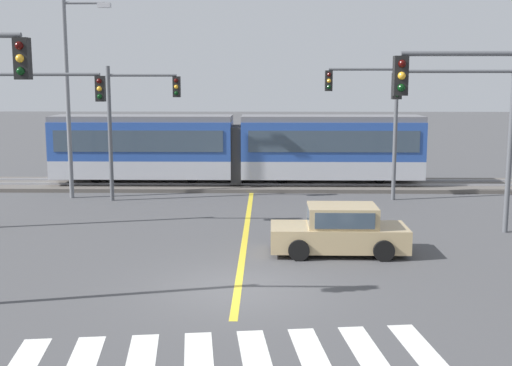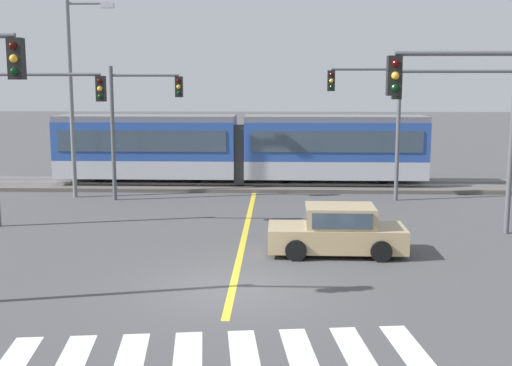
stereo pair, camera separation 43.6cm
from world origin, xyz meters
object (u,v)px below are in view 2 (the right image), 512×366
object	(u,v)px
light_rail_tram	(240,146)
traffic_light_near_right	(492,130)
street_lamp_west	(75,87)
traffic_light_far_left	(136,113)
traffic_light_mid_left	(32,118)
traffic_light_mid_right	(471,118)
sedan_crossing	(337,232)
traffic_light_far_right	(375,109)

from	to	relation	value
light_rail_tram	traffic_light_near_right	distance (m)	18.74
traffic_light_near_right	street_lamp_west	distance (m)	19.89
street_lamp_west	light_rail_tram	bearing A→B (deg)	24.68
traffic_light_far_left	traffic_light_mid_left	distance (m)	6.03
light_rail_tram	street_lamp_west	bearing A→B (deg)	-155.32
traffic_light_mid_right	street_lamp_west	bearing A→B (deg)	157.44
traffic_light_mid_right	street_lamp_west	world-z (taller)	street_lamp_west
light_rail_tram	traffic_light_near_right	bearing A→B (deg)	-68.38
sedan_crossing	traffic_light_near_right	world-z (taller)	traffic_light_near_right
traffic_light_near_right	street_lamp_west	bearing A→B (deg)	135.31
sedan_crossing	traffic_light_far_left	world-z (taller)	traffic_light_far_left
street_lamp_west	traffic_light_far_left	bearing A→B (deg)	-12.59
sedan_crossing	traffic_light_near_right	bearing A→B (deg)	-55.32
traffic_light_mid_left	street_lamp_west	xyz separation A→B (m)	(-0.34, 6.10, 1.05)
light_rail_tram	traffic_light_mid_right	world-z (taller)	traffic_light_mid_right
traffic_light_far_right	traffic_light_far_left	size ratio (longest dim) A/B	1.05
light_rail_tram	street_lamp_west	distance (m)	8.53
traffic_light_far_right	traffic_light_mid_left	xyz separation A→B (m)	(-13.11, -5.83, -0.11)
light_rail_tram	traffic_light_mid_right	size ratio (longest dim) A/B	3.07
sedan_crossing	traffic_light_mid_right	xyz separation A→B (m)	(4.77, 2.94, 3.34)
light_rail_tram	traffic_light_near_right	xyz separation A→B (m)	(6.86, -17.31, 2.14)
traffic_light_far_right	street_lamp_west	distance (m)	13.49
traffic_light_mid_right	traffic_light_far_right	bearing A→B (deg)	110.42
traffic_light_mid_left	traffic_light_mid_right	size ratio (longest dim) A/B	0.99
traffic_light_far_right	light_rail_tram	bearing A→B (deg)	149.75
light_rail_tram	traffic_light_mid_left	size ratio (longest dim) A/B	3.10
light_rail_tram	traffic_light_mid_right	bearing A→B (deg)	-49.25
light_rail_tram	traffic_light_far_left	distance (m)	6.20
street_lamp_west	traffic_light_mid_right	bearing A→B (deg)	-22.56
traffic_light_far_right	traffic_light_near_right	world-z (taller)	traffic_light_near_right
traffic_light_far_left	light_rail_tram	bearing A→B (deg)	42.39
traffic_light_far_right	traffic_light_near_right	bearing A→B (deg)	-87.19
sedan_crossing	street_lamp_west	xyz separation A→B (m)	(-11.03, 9.50, 4.34)
traffic_light_mid_left	light_rail_tram	bearing A→B (deg)	53.74
traffic_light_far_right	traffic_light_mid_right	distance (m)	6.71
traffic_light_near_right	traffic_light_mid_right	size ratio (longest dim) A/B	1.06
traffic_light_far_left	traffic_light_near_right	bearing A→B (deg)	-49.89
sedan_crossing	traffic_light_near_right	xyz separation A→B (m)	(3.10, -4.47, 3.49)
street_lamp_west	traffic_light_mid_left	bearing A→B (deg)	-86.84
traffic_light_mid_left	traffic_light_mid_right	world-z (taller)	traffic_light_mid_right
traffic_light_near_right	traffic_light_mid_left	bearing A→B (deg)	150.28
sedan_crossing	street_lamp_west	bearing A→B (deg)	139.26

